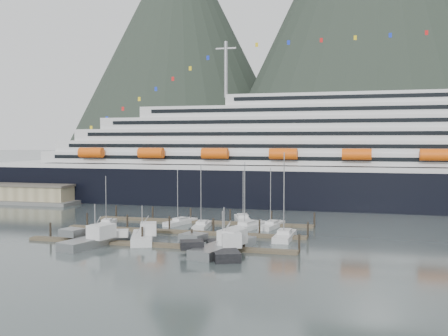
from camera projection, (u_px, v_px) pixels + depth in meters
The scene contains 18 objects.
ground at pixel (202, 237), 96.75m from camera, with size 1600.00×1600.00×0.00m, color #404B4B.
mountains at pixel (386, 22), 642.18m from camera, with size 870.00×440.00×420.00m.
cruise_ship at pixel (369, 162), 141.33m from camera, with size 210.00×30.40×50.30m.
warehouse at pixel (14, 193), 155.80m from camera, with size 46.00×20.00×5.80m.
dock_near at pixel (157, 244), 88.42m from camera, with size 48.18×2.28×3.20m.
dock_mid at pixel (182, 232), 100.96m from camera, with size 48.18×2.28×3.20m.
dock_far at pixel (203, 222), 113.50m from camera, with size 48.18×2.28×3.20m.
sailboat_a at pixel (107, 224), 110.08m from camera, with size 4.17×8.39×10.90m.
sailboat_c at pixel (202, 226), 106.77m from camera, with size 3.55×9.32×13.44m.
sailboat_d at pixel (248, 227), 105.31m from camera, with size 6.62×12.24×14.04m.
sailboat_e at pixel (180, 222), 111.71m from camera, with size 5.17×9.39×12.10m.
sailboat_f at pixel (243, 220), 115.22m from camera, with size 5.83×9.99×11.70m.
sailboat_g at pixel (272, 226), 107.26m from camera, with size 4.10×10.00×12.76m.
sailboat_h at pixel (285, 236), 94.96m from camera, with size 3.07×10.10×16.28m.
trawler_a at pixel (94, 239), 89.47m from camera, with size 10.93×14.58×7.76m.
trawler_b at pixel (142, 237), 92.43m from camera, with size 9.50×11.41×7.06m.
trawler_c at pixel (223, 246), 84.11m from camera, with size 11.87×15.98×7.94m.
trawler_d at pixel (222, 249), 81.97m from camera, with size 10.87×13.14×7.57m.
Camera 1 is at (28.84, -91.60, 17.85)m, focal length 42.00 mm.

